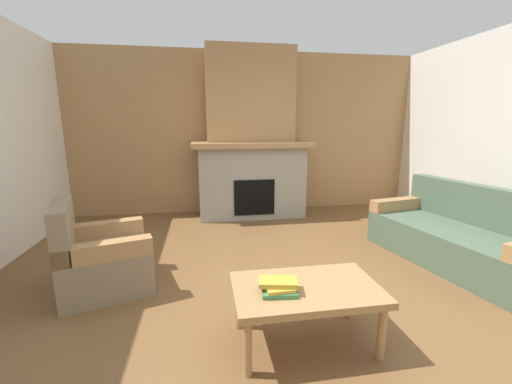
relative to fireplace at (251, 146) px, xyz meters
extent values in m
plane|color=brown|center=(0.00, -2.62, -1.16)|extent=(9.00, 9.00, 0.00)
cube|color=#A87A4C|center=(0.00, 0.38, 0.19)|extent=(6.00, 0.12, 2.70)
cube|color=gray|center=(0.00, -0.03, -0.59)|extent=(1.70, 0.70, 1.15)
cube|color=black|center=(0.00, -0.36, -0.78)|extent=(0.64, 0.08, 0.56)
cube|color=#A87A4C|center=(0.00, -0.08, 0.03)|extent=(1.90, 0.82, 0.08)
cube|color=#A87A4C|center=(0.00, 0.07, 0.80)|extent=(1.40, 0.50, 1.47)
cube|color=#4C604C|center=(1.92, -2.30, -0.96)|extent=(1.15, 1.92, 0.40)
cube|color=#4C604C|center=(2.25, -2.23, -0.54)|extent=(0.48, 1.80, 0.45)
cube|color=#A87A4C|center=(1.77, -1.49, -0.69)|extent=(0.86, 0.31, 0.15)
cube|color=#847056|center=(-1.70, -2.25, -0.96)|extent=(0.95, 0.95, 0.40)
cube|color=#847056|center=(-2.00, -2.34, -0.54)|extent=(0.36, 0.77, 0.45)
cube|color=#A87A4C|center=(-1.61, -2.54, -0.69)|extent=(0.77, 0.36, 0.15)
cube|color=#A87A4C|center=(-1.79, -1.95, -0.69)|extent=(0.77, 0.36, 0.15)
cube|color=#A87A4C|center=(-0.11, -3.30, -0.76)|extent=(1.00, 0.60, 0.05)
cylinder|color=#A87A4C|center=(-0.55, -3.54, -0.97)|extent=(0.06, 0.06, 0.38)
cylinder|color=#A87A4C|center=(0.33, -3.54, -0.97)|extent=(0.06, 0.06, 0.38)
cylinder|color=#A87A4C|center=(-0.55, -3.06, -0.97)|extent=(0.06, 0.06, 0.38)
cylinder|color=#A87A4C|center=(0.33, -3.06, -0.97)|extent=(0.06, 0.06, 0.38)
cube|color=#3D7F4C|center=(-0.31, -3.36, -0.72)|extent=(0.24, 0.20, 0.03)
cube|color=gold|center=(-0.31, -3.37, -0.69)|extent=(0.18, 0.15, 0.02)
cube|color=gold|center=(-0.32, -3.34, -0.67)|extent=(0.27, 0.19, 0.03)
camera|label=1|loc=(-0.77, -5.22, 0.35)|focal=22.41mm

